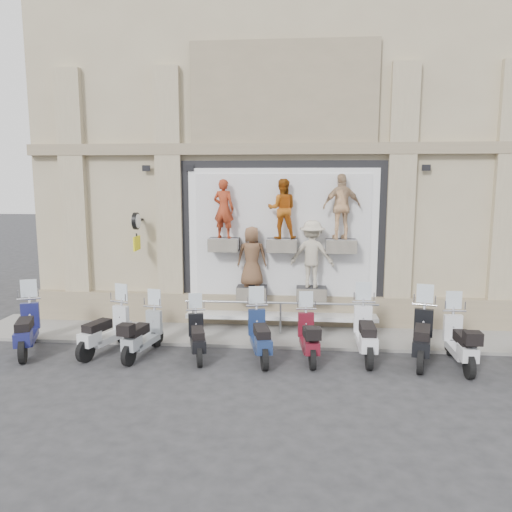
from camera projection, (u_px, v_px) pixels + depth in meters
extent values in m
plane|color=#29292B|center=(277.00, 365.00, 11.03)|extent=(90.00, 90.00, 0.00)
cube|color=gray|center=(280.00, 334.00, 13.09)|extent=(16.00, 2.20, 0.08)
cube|color=black|center=(282.00, 241.00, 13.57)|extent=(5.60, 0.10, 4.30)
cube|color=white|center=(282.00, 241.00, 13.51)|extent=(5.10, 0.06, 3.90)
cube|color=white|center=(282.00, 241.00, 13.47)|extent=(4.70, 0.04, 3.60)
cube|color=white|center=(281.00, 315.00, 13.47)|extent=(5.10, 0.75, 0.10)
cube|color=#28282B|center=(224.00, 245.00, 13.35)|extent=(0.80, 0.50, 0.35)
imported|color=#AA391C|center=(224.00, 209.00, 13.20)|extent=(0.65, 0.51, 1.56)
cube|color=#28282B|center=(282.00, 245.00, 13.22)|extent=(0.80, 0.50, 0.35)
imported|color=#9C4D10|center=(282.00, 209.00, 13.07)|extent=(0.79, 0.63, 1.57)
cube|color=#28282B|center=(341.00, 246.00, 13.08)|extent=(0.80, 0.50, 0.35)
imported|color=tan|center=(342.00, 207.00, 12.93)|extent=(1.06, 0.61, 1.70)
cube|color=#28282B|center=(252.00, 292.00, 13.49)|extent=(0.80, 0.50, 0.35)
imported|color=brown|center=(252.00, 256.00, 13.33)|extent=(0.83, 0.58, 1.62)
cube|color=#28282B|center=(311.00, 294.00, 13.35)|extent=(0.80, 0.50, 0.35)
imported|color=beige|center=(312.00, 254.00, 13.18)|extent=(1.24, 0.83, 1.79)
cube|color=black|center=(139.00, 220.00, 13.58)|extent=(0.06, 0.56, 0.06)
cylinder|color=black|center=(136.00, 221.00, 13.32)|extent=(0.10, 0.46, 0.46)
cube|color=yellow|center=(137.00, 243.00, 13.41)|extent=(0.04, 0.50, 0.38)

